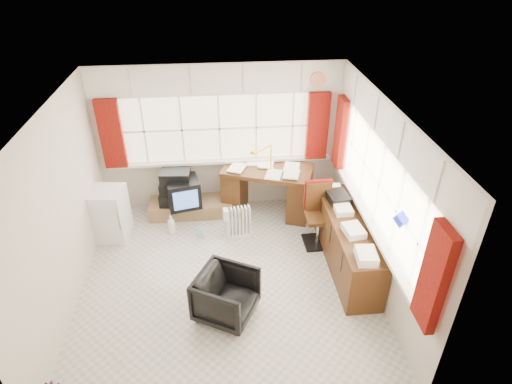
% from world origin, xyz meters
% --- Properties ---
extents(ground, '(4.00, 4.00, 0.00)m').
position_xyz_m(ground, '(0.00, 0.00, 0.00)').
color(ground, beige).
rests_on(ground, ground).
extents(room_walls, '(4.00, 4.00, 4.00)m').
position_xyz_m(room_walls, '(0.00, 0.00, 1.50)').
color(room_walls, beige).
rests_on(room_walls, ground).
extents(window_back, '(3.70, 0.12, 3.60)m').
position_xyz_m(window_back, '(0.00, 1.94, 0.95)').
color(window_back, '#FFEDC9').
rests_on(window_back, room_walls).
extents(window_right, '(0.12, 3.70, 3.60)m').
position_xyz_m(window_right, '(1.94, 0.00, 0.95)').
color(window_right, '#FFEDC9').
rests_on(window_right, room_walls).
extents(curtains, '(3.83, 3.83, 1.15)m').
position_xyz_m(curtains, '(0.92, 0.93, 1.46)').
color(curtains, maroon).
rests_on(curtains, room_walls).
extents(overhead_cabinets, '(3.98, 3.98, 0.48)m').
position_xyz_m(overhead_cabinets, '(0.98, 0.98, 2.25)').
color(overhead_cabinets, silver).
rests_on(overhead_cabinets, room_walls).
extents(desk, '(1.61, 1.16, 0.87)m').
position_xyz_m(desk, '(0.75, 1.67, 0.46)').
color(desk, '#543113').
rests_on(desk, ground).
extents(desk_lamp, '(0.20, 0.18, 0.47)m').
position_xyz_m(desk_lamp, '(0.81, 1.65, 1.16)').
color(desk_lamp, '#F7E80A').
rests_on(desk_lamp, desk).
extents(task_chair, '(0.43, 0.46, 1.02)m').
position_xyz_m(task_chair, '(1.44, 0.81, 0.54)').
color(task_chair, black).
rests_on(task_chair, ground).
extents(office_chair, '(0.94, 0.93, 0.64)m').
position_xyz_m(office_chair, '(-0.03, -0.61, 0.32)').
color(office_chair, black).
rests_on(office_chair, ground).
extents(radiator, '(0.40, 0.21, 0.56)m').
position_xyz_m(radiator, '(0.23, 0.97, 0.23)').
color(radiator, white).
rests_on(radiator, ground).
extents(credenza, '(0.50, 2.00, 0.85)m').
position_xyz_m(credenza, '(1.73, 0.20, 0.39)').
color(credenza, '#543113').
rests_on(credenza, ground).
extents(file_tray, '(0.32, 0.40, 0.12)m').
position_xyz_m(file_tray, '(1.70, 0.74, 0.81)').
color(file_tray, black).
rests_on(file_tray, credenza).
extents(tv_bench, '(1.40, 0.50, 0.25)m').
position_xyz_m(tv_bench, '(-0.55, 1.72, 0.12)').
color(tv_bench, olive).
rests_on(tv_bench, ground).
extents(crt_tv, '(0.62, 0.58, 0.48)m').
position_xyz_m(crt_tv, '(-0.65, 1.62, 0.49)').
color(crt_tv, black).
rests_on(crt_tv, tv_bench).
extents(hifi_stack, '(0.60, 0.41, 0.61)m').
position_xyz_m(hifi_stack, '(-0.76, 1.70, 0.53)').
color(hifi_stack, black).
rests_on(hifi_stack, tv_bench).
extents(mini_fridge, '(0.57, 0.57, 0.86)m').
position_xyz_m(mini_fridge, '(-1.77, 1.18, 0.43)').
color(mini_fridge, white).
rests_on(mini_fridge, ground).
extents(spray_bottle_a, '(0.17, 0.17, 0.32)m').
position_xyz_m(spray_bottle_a, '(-0.85, 1.19, 0.16)').
color(spray_bottle_a, white).
rests_on(spray_bottle_a, ground).
extents(spray_bottle_b, '(0.08, 0.08, 0.17)m').
position_xyz_m(spray_bottle_b, '(-0.38, 1.04, 0.09)').
color(spray_bottle_b, '#85C7BE').
rests_on(spray_bottle_b, ground).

